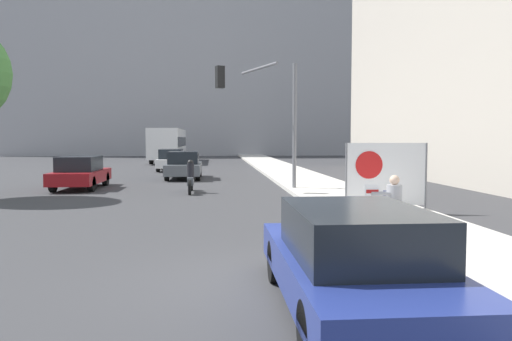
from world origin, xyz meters
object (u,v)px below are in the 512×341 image
object	(u,v)px
car_on_road_nearest	(80,173)
motorcycle_on_road	(191,179)
car_on_road_midblock	(184,165)
seated_protester	(395,201)
traffic_light_pole	(266,102)
parked_car_curbside	(354,260)
city_bus_on_road	(168,143)
car_on_road_distant	(171,160)
protest_banner	(386,174)

from	to	relation	value
car_on_road_nearest	motorcycle_on_road	world-z (taller)	car_on_road_nearest
car_on_road_midblock	seated_protester	bearing A→B (deg)	-71.60
seated_protester	traffic_light_pole	world-z (taller)	traffic_light_pole
parked_car_curbside	car_on_road_midblock	xyz separation A→B (m)	(-3.39, 21.50, 0.06)
traffic_light_pole	city_bus_on_road	xyz separation A→B (m)	(-6.35, 27.17, -1.90)
car_on_road_midblock	car_on_road_distant	bearing A→B (deg)	100.33
seated_protester	traffic_light_pole	distance (m)	10.04
traffic_light_pole	car_on_road_nearest	size ratio (longest dim) A/B	1.18
traffic_light_pole	motorcycle_on_road	xyz separation A→B (m)	(-3.05, 0.29, -3.11)
car_on_road_midblock	parked_car_curbside	bearing A→B (deg)	-81.05
city_bus_on_road	seated_protester	bearing A→B (deg)	-77.33
parked_car_curbside	car_on_road_nearest	world-z (taller)	car_on_road_nearest
seated_protester	motorcycle_on_road	xyz separation A→B (m)	(-4.93, 9.73, -0.26)
car_on_road_midblock	city_bus_on_road	bearing A→B (deg)	97.53
car_on_road_distant	city_bus_on_road	size ratio (longest dim) A/B	0.37
protest_banner	parked_car_curbside	distance (m)	8.69
car_on_road_nearest	city_bus_on_road	bearing A→B (deg)	86.32
parked_car_curbside	seated_protester	bearing A→B (deg)	64.10
protest_banner	traffic_light_pole	xyz separation A→B (m)	(-2.88, 5.99, 2.50)
parked_car_curbside	car_on_road_midblock	world-z (taller)	car_on_road_midblock
motorcycle_on_road	car_on_road_nearest	bearing A→B (deg)	157.56
protest_banner	car_on_road_midblock	bearing A→B (deg)	116.22
parked_car_curbside	motorcycle_on_road	size ratio (longest dim) A/B	2.04
car_on_road_distant	car_on_road_nearest	bearing A→B (deg)	-103.58
parked_car_curbside	city_bus_on_road	world-z (taller)	city_bus_on_road
protest_banner	traffic_light_pole	distance (m)	7.11
parked_car_curbside	traffic_light_pole	bearing A→B (deg)	88.56
car_on_road_nearest	car_on_road_distant	xyz separation A→B (m)	(2.93, 12.13, 0.02)
protest_banner	car_on_road_midblock	distance (m)	15.00
car_on_road_midblock	motorcycle_on_road	bearing A→B (deg)	-84.45
traffic_light_pole	car_on_road_distant	xyz separation A→B (m)	(-5.01, 14.45, -2.94)
protest_banner	motorcycle_on_road	size ratio (longest dim) A/B	1.09
city_bus_on_road	car_on_road_nearest	bearing A→B (deg)	-93.68
parked_car_curbside	car_on_road_nearest	size ratio (longest dim) A/B	1.05
parked_car_curbside	motorcycle_on_road	world-z (taller)	parked_car_curbside
protest_banner	car_on_road_nearest	bearing A→B (deg)	142.51
seated_protester	car_on_road_midblock	distance (m)	17.81
car_on_road_midblock	traffic_light_pole	bearing A→B (deg)	-63.36
traffic_light_pole	city_bus_on_road	bearing A→B (deg)	103.15
car_on_road_distant	motorcycle_on_road	xyz separation A→B (m)	(1.97, -14.16, -0.17)
car_on_road_nearest	city_bus_on_road	size ratio (longest dim) A/B	0.36
parked_car_curbside	car_on_road_distant	bearing A→B (deg)	99.29
motorcycle_on_road	car_on_road_midblock	bearing A→B (deg)	95.55
car_on_road_nearest	motorcycle_on_road	size ratio (longest dim) A/B	1.94
seated_protester	car_on_road_distant	xyz separation A→B (m)	(-6.90, 23.89, -0.09)
city_bus_on_road	protest_banner	bearing A→B (deg)	-74.45
protest_banner	city_bus_on_road	size ratio (longest dim) A/B	0.20
parked_car_curbside	car_on_road_nearest	distance (m)	18.03
traffic_light_pole	city_bus_on_road	distance (m)	27.97
car_on_road_distant	motorcycle_on_road	world-z (taller)	car_on_road_distant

